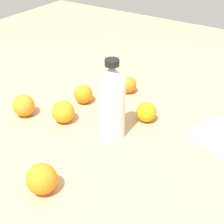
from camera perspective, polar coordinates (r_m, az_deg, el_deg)
name	(u,v)px	position (r m, az deg, el deg)	size (l,w,h in m)	color
ground_plane	(104,137)	(1.04, -1.29, -4.23)	(2.40, 2.40, 0.00)	tan
water_bottle	(112,101)	(0.98, 0.00, 1.84)	(0.08, 0.08, 0.25)	silver
orange_0	(42,179)	(0.85, -11.61, -10.96)	(0.08, 0.08, 0.08)	orange
orange_1	(128,85)	(1.26, 2.72, 4.59)	(0.06, 0.06, 0.06)	orange
orange_2	(146,112)	(1.10, 5.77, 0.00)	(0.07, 0.07, 0.07)	orange
orange_3	(24,105)	(1.16, -14.59, 1.06)	(0.07, 0.07, 0.07)	orange
orange_4	(64,111)	(1.10, -8.09, 0.11)	(0.07, 0.07, 0.07)	orange
orange_5	(83,94)	(1.20, -4.82, 3.00)	(0.07, 0.07, 0.07)	orange
folded_napkin	(221,135)	(1.09, 17.75, -3.75)	(0.16, 0.16, 0.01)	white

